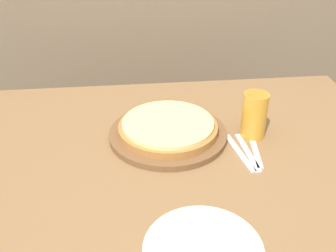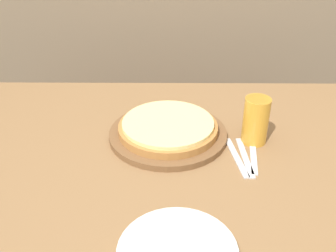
% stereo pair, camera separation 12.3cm
% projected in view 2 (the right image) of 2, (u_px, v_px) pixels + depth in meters
% --- Properties ---
extents(dining_table, '(1.46, 1.05, 0.77)m').
position_uv_depth(dining_table, '(166.00, 249.00, 1.35)').
color(dining_table, olive).
rests_on(dining_table, ground_plane).
extents(pizza_on_board, '(0.37, 0.37, 0.06)m').
position_uv_depth(pizza_on_board, '(168.00, 130.00, 1.24)').
color(pizza_on_board, brown).
rests_on(pizza_on_board, dining_table).
extents(beer_glass, '(0.08, 0.08, 0.15)m').
position_uv_depth(beer_glass, '(256.00, 119.00, 1.19)').
color(beer_glass, gold).
rests_on(beer_glass, dining_table).
extents(dinner_plate, '(0.26, 0.26, 0.02)m').
position_uv_depth(dinner_plate, '(178.00, 252.00, 0.84)').
color(dinner_plate, silver).
rests_on(dinner_plate, dining_table).
extents(fork, '(0.05, 0.20, 0.00)m').
position_uv_depth(fork, '(236.00, 157.00, 1.15)').
color(fork, silver).
rests_on(fork, dining_table).
extents(dinner_knife, '(0.03, 0.20, 0.00)m').
position_uv_depth(dinner_knife, '(245.00, 157.00, 1.15)').
color(dinner_knife, silver).
rests_on(dinner_knife, dining_table).
extents(spoon, '(0.04, 0.17, 0.00)m').
position_uv_depth(spoon, '(253.00, 157.00, 1.15)').
color(spoon, silver).
rests_on(spoon, dining_table).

